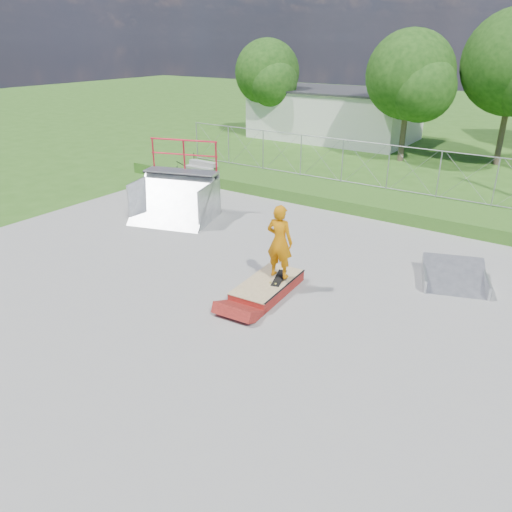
{
  "coord_description": "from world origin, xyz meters",
  "views": [
    {
      "loc": [
        6.7,
        -8.72,
        6.15
      ],
      "look_at": [
        0.22,
        0.79,
        1.1
      ],
      "focal_mm": 35.0,
      "sensor_mm": 36.0,
      "label": 1
    }
  ],
  "objects": [
    {
      "name": "flat_bank_ramp",
      "position": [
        4.32,
        4.27,
        0.25
      ],
      "size": [
        2.1,
        2.16,
        0.5
      ],
      "primitive_type": null,
      "rotation": [
        0.0,
        0.0,
        0.34
      ],
      "color": "#96989D",
      "rests_on": "concrete_pad"
    },
    {
      "name": "concrete_stairs",
      "position": [
        -8.5,
        8.7,
        0.4
      ],
      "size": [
        1.5,
        1.6,
        0.8
      ],
      "primitive_type": null,
      "color": "gray",
      "rests_on": "ground"
    },
    {
      "name": "chain_link_fence",
      "position": [
        0.0,
        10.5,
        1.4
      ],
      "size": [
        20.0,
        0.06,
        1.8
      ],
      "primitive_type": null,
      "color": "#919599",
      "rests_on": "grass_berm"
    },
    {
      "name": "utility_building_flat",
      "position": [
        -8.0,
        22.0,
        1.5
      ],
      "size": [
        10.0,
        6.0,
        3.0
      ],
      "primitive_type": "cube",
      "color": "silver",
      "rests_on": "ground"
    },
    {
      "name": "tree_left_near",
      "position": [
        -1.75,
        17.83,
        4.24
      ],
      "size": [
        4.76,
        4.48,
        6.65
      ],
      "color": "brown",
      "rests_on": "ground"
    },
    {
      "name": "ground",
      "position": [
        0.0,
        0.0,
        0.0
      ],
      "size": [
        120.0,
        120.0,
        0.0
      ],
      "primitive_type": "plane",
      "color": "#325F1B",
      "rests_on": "ground"
    },
    {
      "name": "quarter_pipe",
      "position": [
        -5.5,
        3.88,
        1.37
      ],
      "size": [
        3.31,
        3.03,
        2.75
      ],
      "primitive_type": null,
      "rotation": [
        0.0,
        0.0,
        0.3
      ],
      "color": "#96989D",
      "rests_on": "concrete_pad"
    },
    {
      "name": "skateboard",
      "position": [
        0.61,
        1.28,
        0.37
      ],
      "size": [
        0.43,
        0.82,
        0.13
      ],
      "primitive_type": "cube",
      "rotation": [
        0.14,
        0.0,
        0.27
      ],
      "color": "black",
      "rests_on": "grind_box"
    },
    {
      "name": "grind_box",
      "position": [
        0.41,
        1.05,
        0.16
      ],
      "size": [
        1.21,
        2.28,
        0.33
      ],
      "rotation": [
        0.0,
        0.0,
        0.06
      ],
      "color": "maroon",
      "rests_on": "concrete_pad"
    },
    {
      "name": "grass_berm",
      "position": [
        0.0,
        9.5,
        0.25
      ],
      "size": [
        24.0,
        3.0,
        0.5
      ],
      "primitive_type": "cube",
      "color": "#325F1B",
      "rests_on": "ground"
    },
    {
      "name": "skater",
      "position": [
        0.61,
        1.28,
        1.34
      ],
      "size": [
        0.74,
        0.52,
        1.94
      ],
      "primitive_type": "imported",
      "rotation": [
        0.0,
        0.0,
        3.22
      ],
      "color": "#BF6C06",
      "rests_on": "grind_box"
    },
    {
      "name": "concrete_pad",
      "position": [
        0.0,
        0.0,
        0.02
      ],
      "size": [
        20.0,
        16.0,
        0.04
      ],
      "primitive_type": "cube",
      "color": "gray",
      "rests_on": "ground"
    },
    {
      "name": "tree_left_far",
      "position": [
        -11.77,
        19.85,
        3.94
      ],
      "size": [
        4.42,
        4.16,
        6.18
      ],
      "color": "brown",
      "rests_on": "ground"
    }
  ]
}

